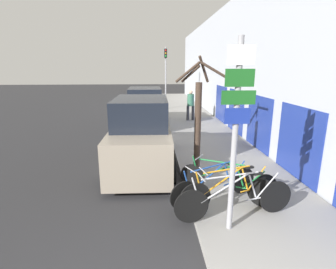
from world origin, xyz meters
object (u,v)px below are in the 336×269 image
pedestrian_near (191,103)px  parked_car_1 (145,109)px  signpost (236,129)px  parked_car_0 (142,136)px  bicycle_1 (231,191)px  street_tree (198,117)px  traffic_light (166,70)px  bicycle_3 (225,182)px  bicycle_2 (215,185)px  bicycle_0 (235,199)px

pedestrian_near → parked_car_1: bearing=-161.8°
signpost → parked_car_0: (-1.79, 3.86, -1.11)m
bicycle_1 → street_tree: bearing=-4.9°
parked_car_0 → traffic_light: 11.88m
bicycle_3 → parked_car_1: 8.95m
bicycle_2 → street_tree: size_ratio=0.65×
parked_car_1 → traffic_light: (1.46, 5.53, 2.06)m
parked_car_0 → parked_car_1: size_ratio=1.02×
bicycle_2 → parked_car_0: (-1.77, 2.77, 0.49)m
bicycle_0 → bicycle_3: 0.87m
parked_car_1 → bicycle_3: bearing=-77.4°
signpost → pedestrian_near: signpost is taller
parked_car_1 → street_tree: street_tree is taller
pedestrian_near → traffic_light: traffic_light is taller
pedestrian_near → parked_car_0: bearing=-111.2°
bicycle_0 → pedestrian_near: size_ratio=1.45×
parked_car_1 → pedestrian_near: parked_car_1 is taller
bicycle_1 → parked_car_1: size_ratio=0.50×
signpost → bicycle_2: size_ratio=1.62×
signpost → bicycle_0: signpost is taller
parked_car_0 → traffic_light: size_ratio=1.06×
bicycle_2 → parked_car_0: parked_car_0 is taller
bicycle_2 → parked_car_0: size_ratio=0.46×
bicycle_2 → traffic_light: (-0.31, 14.39, 2.49)m
street_tree → bicycle_3: bearing=-80.5°
signpost → parked_car_1: 10.18m
signpost → bicycle_3: bearing=78.4°
bicycle_1 → bicycle_3: 0.50m
signpost → street_tree: (-0.07, 3.21, -0.38)m
signpost → bicycle_2: (-0.02, 1.09, -1.60)m
traffic_light → parked_car_0: bearing=-97.1°
bicycle_1 → pedestrian_near: bearing=-15.6°
bicycle_1 → parked_car_1: 9.44m
signpost → bicycle_0: (0.21, 0.38, -1.58)m
bicycle_2 → parked_car_0: 3.32m
traffic_light → bicycle_2: bearing=-88.8°
bicycle_3 → street_tree: street_tree is taller
bicycle_0 → street_tree: street_tree is taller
bicycle_0 → parked_car_1: size_ratio=0.55×
parked_car_0 → parked_car_1: (-0.00, 6.09, -0.06)m
bicycle_1 → bicycle_2: bicycle_1 is taller
parked_car_1 → traffic_light: traffic_light is taller
signpost → traffic_light: 15.51m
parked_car_1 → street_tree: (1.72, -6.74, 0.79)m
street_tree → traffic_light: traffic_light is taller
parked_car_1 → parked_car_0: bearing=-90.6°
signpost → pedestrian_near: bearing=85.5°
pedestrian_near → bicycle_0: bearing=-94.0°
bicycle_0 → signpost: bearing=142.3°
bicycle_0 → bicycle_1: bicycle_0 is taller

